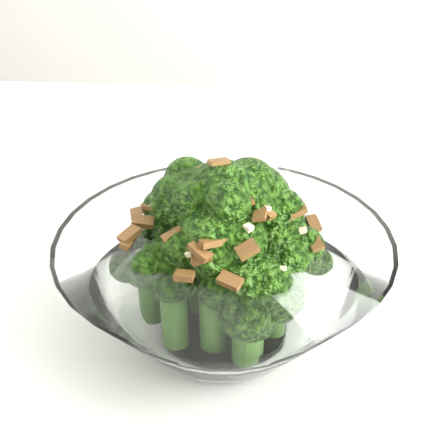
# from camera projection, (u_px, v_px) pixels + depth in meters

# --- Properties ---
(table) EXTENTS (1.35, 1.05, 0.75)m
(table) POSITION_uv_depth(u_px,v_px,m) (10.00, 291.00, 0.60)
(table) COLOR white
(table) RESTS_ON ground
(broccoli_dish) EXTENTS (0.22, 0.22, 0.14)m
(broccoli_dish) POSITION_uv_depth(u_px,v_px,m) (224.00, 274.00, 0.42)
(broccoli_dish) COLOR white
(broccoli_dish) RESTS_ON table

